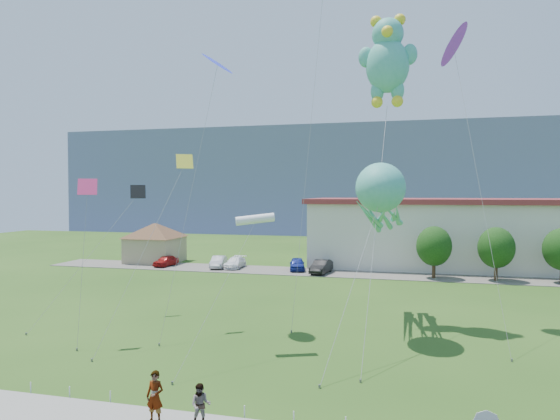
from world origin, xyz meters
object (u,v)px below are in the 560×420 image
object	(u,v)px
pavilion	(155,239)
pedestrian_right	(201,405)
octopus_kite	(381,199)
parked_car_red	(166,261)
parked_car_white	(235,262)
parked_car_black	(321,267)
parked_car_silver	(218,262)
teddy_bear_kite	(388,59)
parked_car_blue	(297,264)
pedestrian_left	(155,397)

from	to	relation	value
pavilion	pedestrian_right	xyz separation A→B (m)	(23.67, -40.54, -2.12)
pedestrian_right	octopus_kite	xyz separation A→B (m)	(5.95, 14.84, 7.61)
parked_car_red	parked_car_white	bearing A→B (deg)	12.17
parked_car_black	parked_car_silver	bearing A→B (deg)	-177.35
pavilion	teddy_bear_kite	distance (m)	40.28
parked_car_red	octopus_kite	world-z (taller)	octopus_kite
teddy_bear_kite	octopus_kite	bearing A→B (deg)	-93.57
parked_car_white	teddy_bear_kite	world-z (taller)	teddy_bear_kite
pedestrian_right	parked_car_blue	bearing A→B (deg)	83.44
parked_car_silver	teddy_bear_kite	distance (m)	33.09
pavilion	octopus_kite	distance (m)	39.60
parked_car_black	octopus_kite	xyz separation A→B (m)	(7.47, -21.97, 7.72)
parked_car_black	pavilion	bearing A→B (deg)	177.50
pavilion	parked_car_red	world-z (taller)	pavilion
parked_car_red	parked_car_white	world-z (taller)	parked_car_red
octopus_kite	pedestrian_right	bearing A→B (deg)	-111.85
parked_car_white	octopus_kite	xyz separation A→B (m)	(17.96, -23.29, 7.82)
parked_car_black	octopus_kite	bearing A→B (deg)	-64.16
parked_car_silver	teddy_bear_kite	xyz separation A→B (m)	(20.12, -19.70, 17.38)
parked_car_silver	parked_car_white	bearing A→B (deg)	-0.15
pedestrian_left	parked_car_black	distance (m)	36.91
pavilion	pedestrian_right	world-z (taller)	pavilion
octopus_kite	teddy_bear_kite	xyz separation A→B (m)	(0.20, 3.23, 9.61)
pavilion	pedestrian_right	size ratio (longest dim) A/B	5.70
parked_car_red	teddy_bear_kite	world-z (taller)	teddy_bear_kite
parked_car_black	teddy_bear_kite	xyz separation A→B (m)	(7.67, -18.74, 17.33)
pedestrian_right	teddy_bear_kite	size ratio (longest dim) A/B	0.08
parked_car_blue	parked_car_red	bearing A→B (deg)	170.40
parked_car_black	teddy_bear_kite	size ratio (longest dim) A/B	0.21
parked_car_red	parked_car_black	world-z (taller)	parked_car_black
pedestrian_left	parked_car_black	world-z (taller)	pedestrian_left
octopus_kite	parked_car_white	bearing A→B (deg)	127.64
teddy_bear_kite	pedestrian_left	bearing A→B (deg)	-113.77
parked_car_white	parked_car_black	distance (m)	10.58
parked_car_white	teddy_bear_kite	distance (m)	32.19
parked_car_red	parked_car_silver	size ratio (longest dim) A/B	0.91
parked_car_silver	octopus_kite	bearing A→B (deg)	-59.73
pavilion	parked_car_silver	bearing A→B (deg)	-15.93
parked_car_red	teddy_bear_kite	distance (m)	37.35
parked_car_red	pavilion	bearing A→B (deg)	142.54
parked_car_silver	parked_car_black	world-z (taller)	parked_car_black
parked_car_white	teddy_bear_kite	bearing A→B (deg)	-49.16
parked_car_blue	octopus_kite	distance (m)	26.81
pedestrian_left	pedestrian_right	bearing A→B (deg)	7.24
parked_car_white	parked_car_silver	bearing A→B (deg)	-170.75
pedestrian_right	parked_car_blue	distance (m)	38.53
pedestrian_left	parked_car_silver	xyz separation A→B (m)	(-12.12, 37.87, -0.34)
parked_car_silver	parked_car_blue	size ratio (longest dim) A/B	1.00
pavilion	parked_car_red	size ratio (longest dim) A/B	2.42
pedestrian_left	parked_car_blue	xyz separation A→B (m)	(-2.70, 38.36, -0.32)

